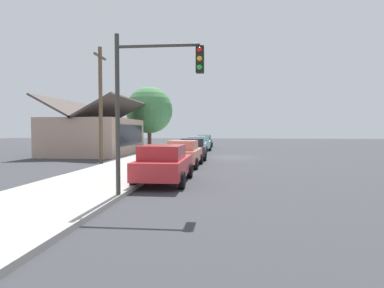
{
  "coord_description": "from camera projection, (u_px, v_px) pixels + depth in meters",
  "views": [
    {
      "loc": [
        -26.16,
        0.21,
        2.2
      ],
      "look_at": [
        1.95,
        3.15,
        0.99
      ],
      "focal_mm": 30.12,
      "sensor_mm": 36.0,
      "label": 1
    }
  ],
  "objects": [
    {
      "name": "car_navy",
      "position": [
        205.0,
        141.0,
        41.14
      ],
      "size": [
        4.39,
        1.96,
        1.59
      ],
      "rotation": [
        0.0,
        0.0,
        0.0
      ],
      "color": "navy",
      "rests_on": "ground"
    },
    {
      "name": "ground_plane",
      "position": [
        228.0,
        157.0,
        26.07
      ],
      "size": [
        120.0,
        120.0,
        0.0
      ],
      "primitive_type": "plane",
      "color": "#38383D"
    },
    {
      "name": "car_skyblue",
      "position": [
        197.0,
        145.0,
        30.19
      ],
      "size": [
        4.39,
        2.08,
        1.59
      ],
      "rotation": [
        0.0,
        0.0,
        0.05
      ],
      "color": "#8CB7E0",
      "rests_on": "ground"
    },
    {
      "name": "storefront_building",
      "position": [
        96.0,
        135.0,
        29.3
      ],
      "size": [
        10.0,
        6.77,
        5.07
      ],
      "color": "tan",
      "rests_on": "ground"
    },
    {
      "name": "shade_tree",
      "position": [
        149.0,
        110.0,
        36.34
      ],
      "size": [
        5.25,
        5.25,
        7.09
      ],
      "color": "brown",
      "rests_on": "ground"
    },
    {
      "name": "sidewalk_curb",
      "position": [
        160.0,
        156.0,
        26.64
      ],
      "size": [
        60.0,
        4.2,
        0.16
      ],
      "primitive_type": "cube",
      "color": "#A3A099",
      "rests_on": "ground"
    },
    {
      "name": "traffic_light_main",
      "position": [
        150.0,
        89.0,
        9.96
      ],
      "size": [
        0.37,
        2.79,
        5.2
      ],
      "color": "#383833",
      "rests_on": "ground"
    },
    {
      "name": "car_seafoam",
      "position": [
        202.0,
        143.0,
        35.66
      ],
      "size": [
        4.7,
        2.1,
        1.59
      ],
      "rotation": [
        0.0,
        0.0,
        0.04
      ],
      "color": "#9ED1BC",
      "rests_on": "ground"
    },
    {
      "name": "utility_pole_wooden",
      "position": [
        101.0,
        103.0,
        20.62
      ],
      "size": [
        1.8,
        0.24,
        7.5
      ],
      "color": "brown",
      "rests_on": "ground"
    },
    {
      "name": "car_coral",
      "position": [
        184.0,
        153.0,
        19.42
      ],
      "size": [
        4.59,
        2.05,
        1.59
      ],
      "rotation": [
        0.0,
        0.0,
        -0.03
      ],
      "color": "#EA8C75",
      "rests_on": "ground"
    },
    {
      "name": "fire_hydrant_red",
      "position": [
        188.0,
        146.0,
        34.08
      ],
      "size": [
        0.22,
        0.22,
        0.71
      ],
      "color": "red",
      "rests_on": "sidewalk_curb"
    },
    {
      "name": "car_cherry",
      "position": [
        164.0,
        163.0,
        13.41
      ],
      "size": [
        4.57,
        2.06,
        1.59
      ],
      "rotation": [
        0.0,
        0.0,
        0.0
      ],
      "color": "red",
      "rests_on": "ground"
    },
    {
      "name": "car_charcoal",
      "position": [
        193.0,
        148.0,
        24.48
      ],
      "size": [
        4.64,
        2.25,
        1.59
      ],
      "rotation": [
        0.0,
        0.0,
        0.05
      ],
      "color": "#2D3035",
      "rests_on": "ground"
    }
  ]
}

